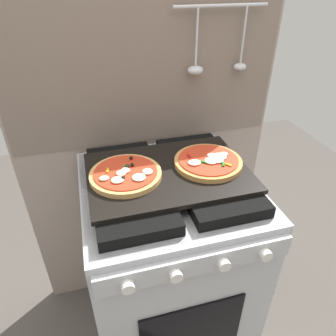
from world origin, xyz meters
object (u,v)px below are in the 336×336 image
Objects in this scene: baking_tray at (168,172)px; pizza_left at (126,174)px; pizza_right at (209,162)px; stove at (168,263)px.

pizza_left reaches higher than baking_tray.
pizza_left is at bearing 179.00° from pizza_right.
pizza_right is at bearing -1.00° from pizza_left.
pizza_left reaches higher than stove.
baking_tray is 0.14m from pizza_left.
stove is 3.82× the size of pizza_left.
pizza_left is 0.29m from pizza_right.
baking_tray is (0.00, 0.00, 0.46)m from stove.
pizza_left is at bearing 179.21° from stove.
stove is 0.50m from pizza_left.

